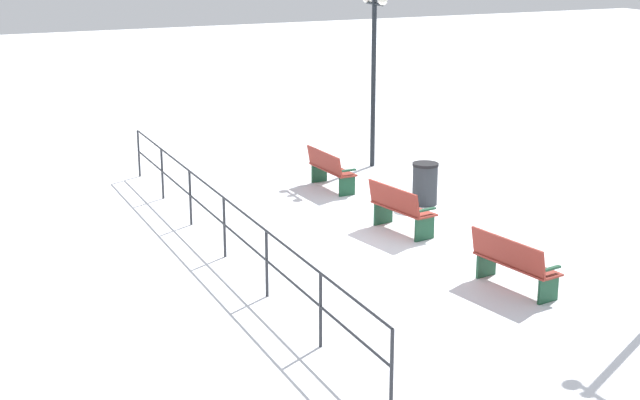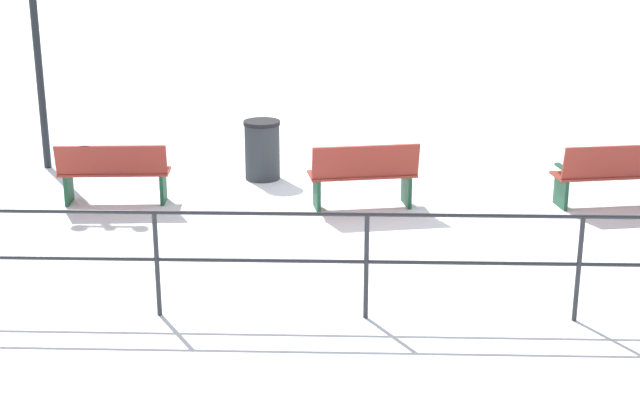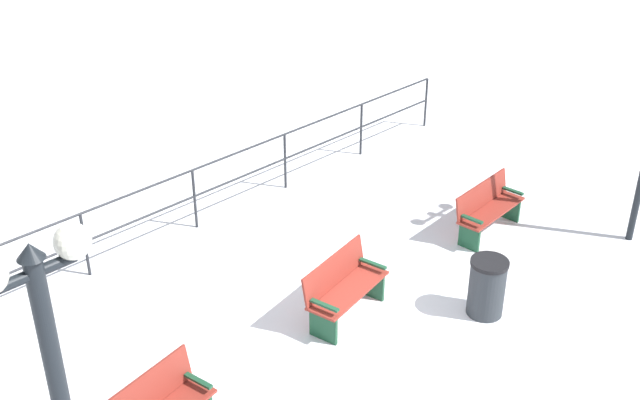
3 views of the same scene
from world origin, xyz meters
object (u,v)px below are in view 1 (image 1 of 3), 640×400
trash_bin (425,184)px  bench_second (400,208)px  lamppost_middle (374,56)px  bench_nearest (513,262)px  bench_third (330,169)px

trash_bin → bench_second: bearing=-133.2°
lamppost_middle → trash_bin: lamppost_middle is taller
bench_second → lamppost_middle: bearing=58.4°
bench_nearest → trash_bin: bench_nearest is taller
trash_bin → lamppost_middle: bearing=81.4°
bench_third → lamppost_middle: size_ratio=0.37×
lamppost_middle → trash_bin: (-0.53, -3.53, -2.29)m
bench_nearest → lamppost_middle: bearing=68.6°
bench_second → trash_bin: bearing=36.5°
bench_nearest → lamppost_middle: 9.01m
bench_third → trash_bin: 2.38m
bench_third → trash_bin: bearing=-59.1°
bench_nearest → bench_second: bench_second is taller
bench_nearest → bench_third: 6.98m
bench_third → lamppost_middle: (1.88, 1.56, 2.27)m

